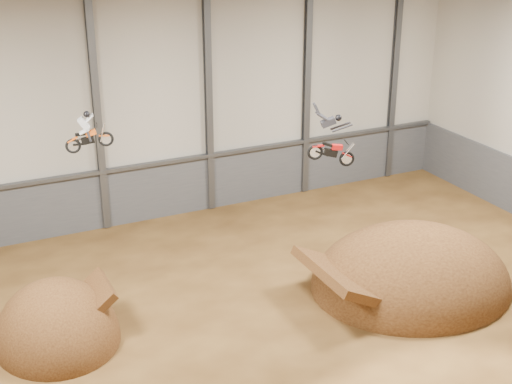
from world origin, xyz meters
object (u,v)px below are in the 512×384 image
(landing_ramp, at_px, (410,286))
(fmx_rider_a, at_px, (90,129))
(fmx_rider_b, at_px, (330,136))
(takeoff_ramp, at_px, (58,340))

(landing_ramp, height_order, fmx_rider_a, fmx_rider_a)
(landing_ramp, relative_size, fmx_rider_b, 3.37)
(fmx_rider_b, bearing_deg, takeoff_ramp, -166.04)
(takeoff_ramp, bearing_deg, landing_ramp, -9.29)
(landing_ramp, xyz_separation_m, fmx_rider_a, (-14.32, 4.68, 8.81))
(fmx_rider_b, bearing_deg, landing_ramp, -7.97)
(takeoff_ramp, height_order, fmx_rider_b, fmx_rider_b)
(takeoff_ramp, distance_m, fmx_rider_b, 15.23)
(takeoff_ramp, xyz_separation_m, landing_ramp, (16.92, -2.77, 0.00))
(landing_ramp, xyz_separation_m, fmx_rider_b, (-3.91, 1.89, 7.87))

